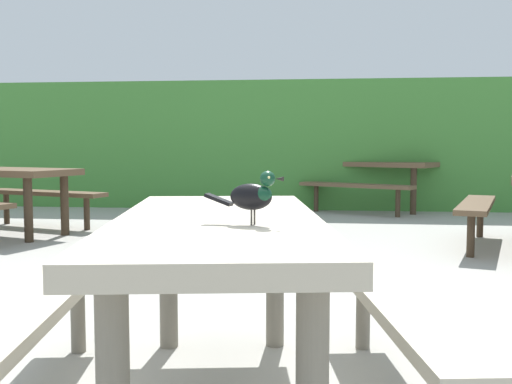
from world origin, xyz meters
The scene contains 4 objects.
hedge_wall centered at (0.00, 8.06, 0.99)m, with size 28.00×2.21×1.99m, color #428438.
picnic_table_foreground centered at (0.01, -0.04, 0.56)m, with size 1.92×1.95×0.74m.
bird_grackle centered at (0.18, -0.26, 0.84)m, with size 0.28×0.11×0.18m.
picnic_table_mid_left centered at (1.17, 7.12, 0.56)m, with size 2.30×2.29×0.74m.
Camera 1 is at (0.42, -2.29, 1.02)m, focal length 42.47 mm.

